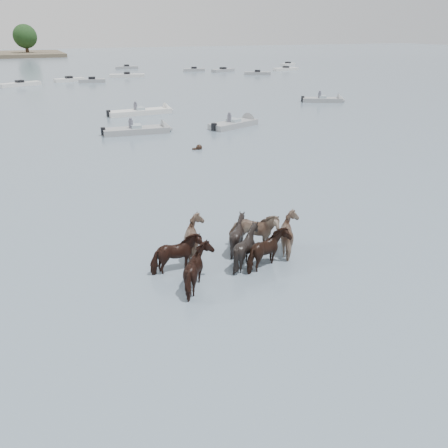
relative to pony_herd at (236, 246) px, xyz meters
name	(u,v)px	position (x,y,z in m)	size (l,w,h in m)	color
ground	(224,263)	(-0.45, -0.01, -0.61)	(400.00, 400.00, 0.00)	slate
pony_herd	(236,246)	(0.00, 0.00, 0.00)	(6.24, 4.01, 1.67)	black
swimming_pony	(198,148)	(4.87, 16.42, -0.51)	(0.72, 0.44, 0.44)	black
motorboat_b	(146,130)	(2.92, 23.35, -0.39)	(5.93, 2.16, 1.92)	gray
motorboat_c	(148,112)	(5.49, 32.10, -0.39)	(6.91, 1.96, 1.92)	silver
motorboat_d	(239,123)	(11.21, 22.87, -0.39)	(5.39, 3.38, 1.92)	gray
motorboat_e	(329,100)	(26.78, 31.30, -0.39)	(5.12, 3.72, 1.92)	gray
distant_flotilla	(57,77)	(0.61, 72.00, -0.35)	(107.03, 27.52, 0.93)	silver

